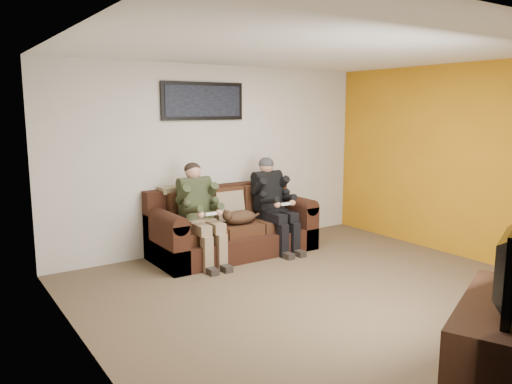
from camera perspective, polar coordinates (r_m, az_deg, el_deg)
floor at (r=5.68m, az=7.11°, el=-11.15°), size 5.00×5.00×0.00m
ceiling at (r=5.35m, az=7.70°, el=15.88°), size 5.00×5.00×0.00m
wall_back at (r=7.20m, az=-4.48°, el=3.92°), size 5.00×0.00×5.00m
wall_left at (r=4.18m, az=-19.38°, el=-0.64°), size 0.00×4.50×4.50m
wall_right at (r=7.25m, az=22.48°, el=3.26°), size 0.00×4.50×4.50m
accent_wall_right at (r=7.24m, az=22.43°, el=3.26°), size 0.00×4.50×4.50m
sofa at (r=6.99m, az=-2.88°, el=-4.15°), size 2.26×0.97×0.92m
throw_pillow at (r=6.96m, az=-3.08°, el=-1.62°), size 0.43×0.21×0.43m
throw_blanket at (r=6.81m, az=-9.10°, el=0.31°), size 0.46×0.23×0.08m
person_left at (r=6.47m, az=-6.48°, el=-1.79°), size 0.51×0.87×1.31m
person_right at (r=7.07m, az=1.93°, el=-0.74°), size 0.51×0.86×1.32m
cat at (r=6.75m, az=-1.94°, el=-2.87°), size 0.66×0.26×0.24m
framed_poster at (r=7.03m, az=-6.07°, el=10.29°), size 1.25×0.05×0.52m
tv_stand at (r=4.55m, az=25.58°, el=-14.12°), size 1.64×1.09×0.49m
television at (r=4.36m, az=26.12°, el=-7.13°), size 1.11×0.60×0.66m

